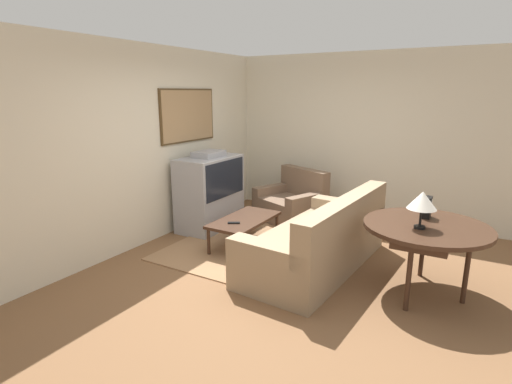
# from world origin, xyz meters

# --- Properties ---
(ground_plane) EXTENTS (12.00, 12.00, 0.00)m
(ground_plane) POSITION_xyz_m (0.00, 0.00, 0.00)
(ground_plane) COLOR brown
(wall_back) EXTENTS (12.00, 0.10, 2.70)m
(wall_back) POSITION_xyz_m (0.02, 2.13, 1.36)
(wall_back) COLOR beige
(wall_back) RESTS_ON ground_plane
(wall_right) EXTENTS (0.06, 12.00, 2.70)m
(wall_right) POSITION_xyz_m (2.63, 0.00, 1.35)
(wall_right) COLOR beige
(wall_right) RESTS_ON ground_plane
(area_rug) EXTENTS (2.35, 1.66, 0.01)m
(area_rug) POSITION_xyz_m (0.58, 0.89, 0.01)
(area_rug) COLOR #99704C
(area_rug) RESTS_ON ground_plane
(tv) EXTENTS (1.05, 0.60, 1.21)m
(tv) POSITION_xyz_m (0.88, 1.71, 0.57)
(tv) COLOR #9E9EA3
(tv) RESTS_ON ground_plane
(couch) EXTENTS (2.29, 1.14, 0.90)m
(couch) POSITION_xyz_m (0.38, -0.30, 0.31)
(couch) COLOR #9E8466
(couch) RESTS_ON ground_plane
(armchair) EXTENTS (1.13, 1.22, 0.84)m
(armchair) POSITION_xyz_m (1.85, 0.77, 0.28)
(armchair) COLOR brown
(armchair) RESTS_ON ground_plane
(coffee_table) EXTENTS (1.10, 0.57, 0.40)m
(coffee_table) POSITION_xyz_m (0.47, 0.83, 0.36)
(coffee_table) COLOR #3D2619
(coffee_table) RESTS_ON ground_plane
(console_table) EXTENTS (1.25, 1.25, 0.76)m
(console_table) POSITION_xyz_m (0.29, -1.48, 0.70)
(console_table) COLOR #3D2619
(console_table) RESTS_ON ground_plane
(table_lamp) EXTENTS (0.28, 0.28, 0.38)m
(table_lamp) POSITION_xyz_m (0.14, -1.43, 1.04)
(table_lamp) COLOR black
(table_lamp) RESTS_ON console_table
(mantel_clock) EXTENTS (0.15, 0.10, 0.23)m
(mantel_clock) POSITION_xyz_m (0.54, -1.43, 0.88)
(mantel_clock) COLOR black
(mantel_clock) RESTS_ON console_table
(remote) EXTENTS (0.12, 0.16, 0.02)m
(remote) POSITION_xyz_m (0.22, 0.84, 0.41)
(remote) COLOR black
(remote) RESTS_ON coffee_table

